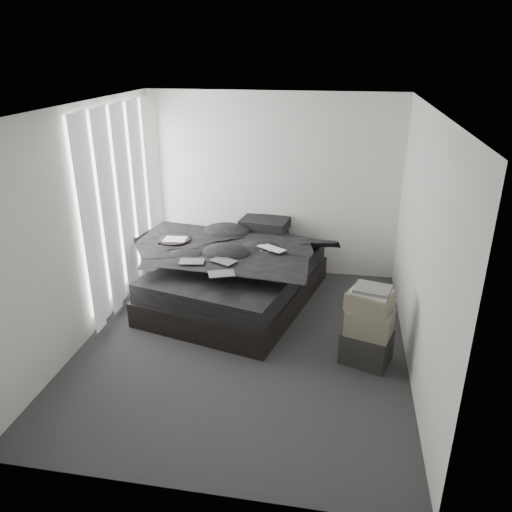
% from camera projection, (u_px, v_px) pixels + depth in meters
% --- Properties ---
extents(floor, '(3.60, 4.20, 0.01)m').
position_uv_depth(floor, '(244.00, 343.00, 5.71)').
color(floor, '#303032').
rests_on(floor, ground).
extents(ceiling, '(3.60, 4.20, 0.01)m').
position_uv_depth(ceiling, '(241.00, 108.00, 4.70)').
color(ceiling, white).
rests_on(ceiling, ground).
extents(wall_back, '(3.60, 0.01, 2.60)m').
position_uv_depth(wall_back, '(272.00, 186.00, 7.11)').
color(wall_back, silver).
rests_on(wall_back, ground).
extents(wall_front, '(3.60, 0.01, 2.60)m').
position_uv_depth(wall_front, '(180.00, 346.00, 3.30)').
color(wall_front, silver).
rests_on(wall_front, ground).
extents(wall_left, '(0.01, 4.20, 2.60)m').
position_uv_depth(wall_left, '(83.00, 227.00, 5.49)').
color(wall_left, silver).
rests_on(wall_left, ground).
extents(wall_right, '(0.01, 4.20, 2.60)m').
position_uv_depth(wall_right, '(421.00, 248.00, 4.92)').
color(wall_right, silver).
rests_on(wall_right, ground).
extents(window_left, '(0.02, 2.00, 2.30)m').
position_uv_depth(window_left, '(119.00, 200.00, 6.29)').
color(window_left, white).
rests_on(window_left, wall_left).
extents(curtain_left, '(0.06, 2.12, 2.48)m').
position_uv_depth(curtain_left, '(123.00, 205.00, 6.31)').
color(curtain_left, white).
rests_on(curtain_left, wall_left).
extents(bed, '(2.28, 2.69, 0.32)m').
position_uv_depth(bed, '(237.00, 289.00, 6.62)').
color(bed, black).
rests_on(bed, floor).
extents(mattress, '(2.20, 2.61, 0.25)m').
position_uv_depth(mattress, '(236.00, 270.00, 6.51)').
color(mattress, black).
rests_on(mattress, bed).
extents(duvet, '(2.15, 2.35, 0.27)m').
position_uv_depth(duvet, '(234.00, 253.00, 6.36)').
color(duvet, black).
rests_on(duvet, mattress).
extents(pillow_lower, '(0.80, 0.63, 0.16)m').
position_uv_depth(pillow_lower, '(260.00, 233.00, 7.22)').
color(pillow_lower, black).
rests_on(pillow_lower, mattress).
extents(pillow_upper, '(0.71, 0.54, 0.15)m').
position_uv_depth(pillow_upper, '(265.00, 224.00, 7.11)').
color(pillow_upper, black).
rests_on(pillow_upper, pillow_lower).
extents(laptop, '(0.44, 0.40, 0.03)m').
position_uv_depth(laptop, '(269.00, 244.00, 6.24)').
color(laptop, silver).
rests_on(laptop, duvet).
extents(comic_a, '(0.32, 0.23, 0.01)m').
position_uv_depth(comic_a, '(192.00, 255.00, 5.94)').
color(comic_a, black).
rests_on(comic_a, duvet).
extents(comic_b, '(0.35, 0.30, 0.01)m').
position_uv_depth(comic_b, '(223.00, 254.00, 5.95)').
color(comic_b, black).
rests_on(comic_b, duvet).
extents(comic_c, '(0.34, 0.29, 0.01)m').
position_uv_depth(comic_c, '(221.00, 266.00, 5.61)').
color(comic_c, black).
rests_on(comic_c, duvet).
extents(side_stand, '(0.46, 0.46, 0.76)m').
position_uv_depth(side_stand, '(177.00, 266.00, 6.78)').
color(side_stand, black).
rests_on(side_stand, floor).
extents(papers, '(0.31, 0.24, 0.02)m').
position_uv_depth(papers, '(175.00, 239.00, 6.62)').
color(papers, white).
rests_on(papers, side_stand).
extents(floor_books, '(0.16, 0.20, 0.13)m').
position_uv_depth(floor_books, '(154.00, 307.00, 6.36)').
color(floor_books, black).
rests_on(floor_books, floor).
extents(box_lower, '(0.59, 0.52, 0.36)m').
position_uv_depth(box_lower, '(366.00, 347.00, 5.31)').
color(box_lower, black).
rests_on(box_lower, floor).
extents(box_mid, '(0.54, 0.47, 0.27)m').
position_uv_depth(box_mid, '(369.00, 322.00, 5.18)').
color(box_mid, '#6B6554').
rests_on(box_mid, box_lower).
extents(box_upper, '(0.53, 0.49, 0.19)m').
position_uv_depth(box_upper, '(370.00, 301.00, 5.11)').
color(box_upper, '#6B6554').
rests_on(box_upper, box_mid).
extents(art_book_white, '(0.45, 0.41, 0.04)m').
position_uv_depth(art_book_white, '(372.00, 291.00, 5.06)').
color(art_book_white, silver).
rests_on(art_book_white, box_upper).
extents(art_book_snake, '(0.42, 0.37, 0.03)m').
position_uv_depth(art_book_snake, '(373.00, 289.00, 5.03)').
color(art_book_snake, silver).
rests_on(art_book_snake, art_book_white).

